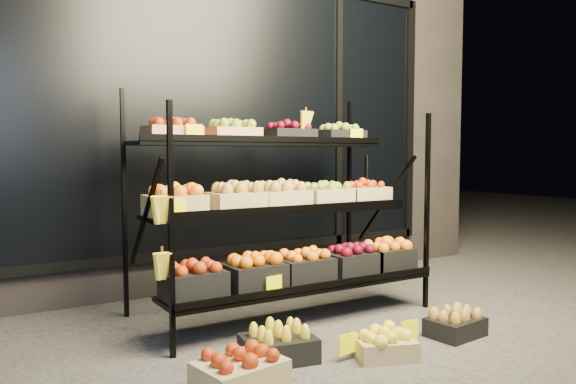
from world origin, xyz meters
TOP-DOWN VIEW (x-y plane):
  - ground at (0.00, 0.00)m, footprint 24.00×24.00m
  - building at (0.00, 2.59)m, footprint 6.00×2.08m
  - display_rack at (-0.01, 0.60)m, footprint 2.18×1.02m
  - tag_floor_a at (-0.19, -0.40)m, footprint 0.13×0.01m
  - tag_floor_b at (0.30, -0.40)m, footprint 0.13×0.01m
  - floor_crate_left at (-0.89, -0.42)m, footprint 0.47×0.38m
  - floor_crate_midleft at (-0.52, -0.18)m, footprint 0.46×0.37m
  - floor_crate_midright at (0.03, -0.48)m, footprint 0.41×0.36m
  - floor_crate_right at (0.68, -0.42)m, footprint 0.38×0.30m

SIDE VIEW (x-z plane):
  - ground at x=0.00m, z-range 0.00..0.00m
  - tag_floor_a at x=-0.19m, z-range 0.00..0.12m
  - tag_floor_b at x=0.30m, z-range 0.00..0.12m
  - floor_crate_midright at x=0.03m, z-range -0.01..0.17m
  - floor_crate_right at x=0.68m, z-range -0.01..0.18m
  - floor_crate_midleft at x=-0.52m, z-range -0.01..0.20m
  - floor_crate_left at x=-0.89m, z-range -0.01..0.20m
  - display_rack at x=-0.01m, z-range -0.04..1.62m
  - building at x=0.00m, z-range 0.00..3.50m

